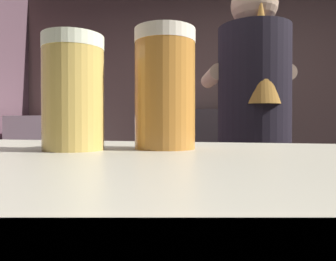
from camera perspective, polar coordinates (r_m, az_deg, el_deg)
name	(u,v)px	position (r m, az deg, el deg)	size (l,w,h in m)	color
wall_back	(230,99)	(3.56, 11.11, 5.66)	(5.20, 0.10, 2.70)	brown
prep_counter	(272,226)	(2.10, 18.34, -16.01)	(2.10, 0.60, 0.89)	brown
back_shelf	(207,168)	(3.32, 7.12, -6.82)	(0.88, 0.36, 1.22)	#3B3437
mini_fridge	(42,167)	(3.87, -21.80, -6.22)	(0.57, 0.58, 1.16)	white
bartender	(254,135)	(1.55, 15.29, -0.80)	(0.49, 0.55, 1.73)	#373233
mixing_bowl	(150,147)	(2.08, -3.23, -2.99)	(0.17, 0.17, 0.05)	#CA593B
chefs_knife	(303,153)	(1.98, 23.21, -3.82)	(0.24, 0.03, 0.01)	silver
pint_glass_near	(165,89)	(0.40, -0.55, 7.43)	(0.08, 0.08, 0.15)	#CA8134
pint_glass_far	(73,93)	(0.39, -16.72, 6.46)	(0.07, 0.07, 0.14)	#DFB859
bottle_hot_sauce	(190,104)	(3.35, 4.07, 4.86)	(0.07, 0.07, 0.18)	#2C5D8F
bottle_olive_oil	(221,101)	(3.33, 9.50, 5.23)	(0.06, 0.06, 0.23)	#4C8E32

